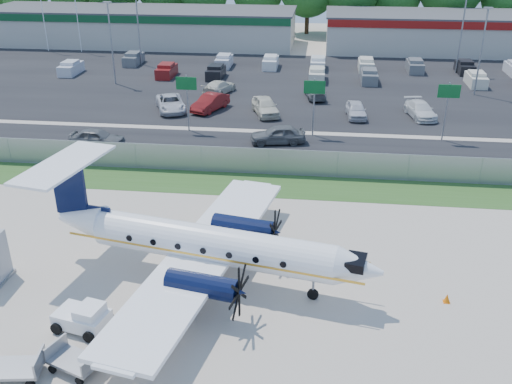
# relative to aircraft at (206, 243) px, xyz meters

# --- Properties ---
(ground) EXTENTS (170.00, 170.00, 0.00)m
(ground) POSITION_rel_aircraft_xyz_m (1.86, 0.02, -2.15)
(ground) COLOR beige
(ground) RESTS_ON ground
(grass_verge) EXTENTS (170.00, 4.00, 0.02)m
(grass_verge) POSITION_rel_aircraft_xyz_m (1.86, 12.02, -2.14)
(grass_verge) COLOR #2D561E
(grass_verge) RESTS_ON ground
(access_road) EXTENTS (170.00, 8.00, 0.02)m
(access_road) POSITION_rel_aircraft_xyz_m (1.86, 19.02, -2.14)
(access_road) COLOR black
(access_road) RESTS_ON ground
(parking_lot) EXTENTS (170.00, 32.00, 0.02)m
(parking_lot) POSITION_rel_aircraft_xyz_m (1.86, 40.02, -2.14)
(parking_lot) COLOR black
(parking_lot) RESTS_ON ground
(perimeter_fence) EXTENTS (120.00, 0.06, 1.99)m
(perimeter_fence) POSITION_rel_aircraft_xyz_m (1.86, 14.02, -1.15)
(perimeter_fence) COLOR gray
(perimeter_fence) RESTS_ON ground
(building_west) EXTENTS (46.40, 12.40, 5.24)m
(building_west) POSITION_rel_aircraft_xyz_m (-22.14, 62.00, 0.48)
(building_west) COLOR beige
(building_west) RESTS_ON ground
(building_east) EXTENTS (44.40, 12.40, 5.24)m
(building_east) POSITION_rel_aircraft_xyz_m (27.86, 62.00, 0.48)
(building_east) COLOR beige
(building_east) RESTS_ON ground
(sign_left) EXTENTS (1.80, 0.26, 5.00)m
(sign_left) POSITION_rel_aircraft_xyz_m (-6.14, 22.93, 1.46)
(sign_left) COLOR gray
(sign_left) RESTS_ON ground
(sign_mid) EXTENTS (1.80, 0.26, 5.00)m
(sign_mid) POSITION_rel_aircraft_xyz_m (4.86, 22.93, 1.46)
(sign_mid) COLOR gray
(sign_mid) RESTS_ON ground
(sign_right) EXTENTS (1.80, 0.26, 5.00)m
(sign_right) POSITION_rel_aircraft_xyz_m (15.86, 22.93, 1.46)
(sign_right) COLOR gray
(sign_right) RESTS_ON ground
(flagpole_west) EXTENTS (1.06, 0.12, 10.00)m
(flagpole_west) POSITION_rel_aircraft_xyz_m (-34.07, 55.02, 3.49)
(flagpole_west) COLOR white
(flagpole_west) RESTS_ON ground
(flagpole_east) EXTENTS (1.06, 0.12, 10.00)m
(flagpole_east) POSITION_rel_aircraft_xyz_m (-29.07, 55.02, 3.49)
(flagpole_east) COLOR white
(flagpole_east) RESTS_ON ground
(light_pole_nw) EXTENTS (0.90, 0.35, 9.09)m
(light_pole_nw) POSITION_rel_aircraft_xyz_m (-18.14, 38.02, 3.08)
(light_pole_nw) COLOR gray
(light_pole_nw) RESTS_ON ground
(light_pole_ne) EXTENTS (0.90, 0.35, 9.09)m
(light_pole_ne) POSITION_rel_aircraft_xyz_m (21.86, 38.02, 3.08)
(light_pole_ne) COLOR gray
(light_pole_ne) RESTS_ON ground
(light_pole_sw) EXTENTS (0.90, 0.35, 9.09)m
(light_pole_sw) POSITION_rel_aircraft_xyz_m (-18.14, 48.02, 3.08)
(light_pole_sw) COLOR gray
(light_pole_sw) RESTS_ON ground
(light_pole_se) EXTENTS (0.90, 0.35, 9.09)m
(light_pole_se) POSITION_rel_aircraft_xyz_m (21.86, 48.02, 3.08)
(light_pole_se) COLOR gray
(light_pole_se) RESTS_ON ground
(tree_line) EXTENTS (112.00, 6.00, 14.00)m
(tree_line) POSITION_rel_aircraft_xyz_m (1.86, 74.02, -2.15)
(tree_line) COLOR #1B5A1A
(tree_line) RESTS_ON ground
(aircraft) EXTENTS (18.24, 17.88, 5.57)m
(aircraft) POSITION_rel_aircraft_xyz_m (0.00, 0.00, 0.00)
(aircraft) COLOR white
(aircraft) RESTS_ON ground
(pushback_tug) EXTENTS (2.64, 2.17, 1.28)m
(pushback_tug) POSITION_rel_aircraft_xyz_m (-4.77, -4.54, -1.54)
(pushback_tug) COLOR white
(pushback_tug) RESTS_ON ground
(baggage_cart_near) EXTENTS (2.40, 1.92, 1.10)m
(baggage_cart_near) POSITION_rel_aircraft_xyz_m (-4.12, -7.16, -1.64)
(baggage_cart_near) COLOR gray
(baggage_cart_near) RESTS_ON ground
(baggage_cart_far) EXTENTS (2.42, 1.65, 1.18)m
(baggage_cart_far) POSITION_rel_aircraft_xyz_m (-6.36, -7.89, -1.60)
(baggage_cart_far) COLOR gray
(baggage_cart_far) RESTS_ON ground
(cone_nose) EXTENTS (0.33, 0.33, 0.47)m
(cone_nose) POSITION_rel_aircraft_xyz_m (11.99, -0.59, -1.93)
(cone_nose) COLOR orange
(cone_nose) RESTS_ON ground
(cone_starboard_wing) EXTENTS (0.40, 0.40, 0.57)m
(cone_starboard_wing) POSITION_rel_aircraft_xyz_m (-2.65, 3.91, -1.88)
(cone_starboard_wing) COLOR orange
(cone_starboard_wing) RESTS_ON ground
(road_car_west) EXTENTS (4.53, 1.85, 1.54)m
(road_car_west) POSITION_rel_aircraft_xyz_m (-12.74, 18.12, -2.15)
(road_car_west) COLOR #595B5E
(road_car_west) RESTS_ON ground
(road_car_mid) EXTENTS (4.86, 2.68, 1.57)m
(road_car_mid) POSITION_rel_aircraft_xyz_m (2.00, 20.64, -2.15)
(road_car_mid) COLOR #595B5E
(road_car_mid) RESTS_ON ground
(parked_car_a) EXTENTS (4.33, 5.98, 1.51)m
(parked_car_a) POSITION_rel_aircraft_xyz_m (-9.22, 28.63, -2.15)
(parked_car_a) COLOR silver
(parked_car_a) RESTS_ON ground
(parked_car_b) EXTENTS (3.37, 5.12, 1.60)m
(parked_car_b) POSITION_rel_aircraft_xyz_m (-5.37, 29.18, -2.15)
(parked_car_b) COLOR maroon
(parked_car_b) RESTS_ON ground
(parked_car_c) EXTENTS (3.47, 5.31, 1.68)m
(parked_car_c) POSITION_rel_aircraft_xyz_m (0.16, 28.45, -2.15)
(parked_car_c) COLOR beige
(parked_car_c) RESTS_ON ground
(parked_car_d) EXTENTS (2.09, 4.42, 1.46)m
(parked_car_d) POSITION_rel_aircraft_xyz_m (8.81, 28.61, -2.15)
(parked_car_d) COLOR silver
(parked_car_d) RESTS_ON ground
(parked_car_e) EXTENTS (2.97, 5.28, 1.45)m
(parked_car_e) POSITION_rel_aircraft_xyz_m (14.89, 29.30, -2.15)
(parked_car_e) COLOR silver
(parked_car_e) RESTS_ON ground
(parked_car_f) EXTENTS (3.48, 5.36, 1.45)m
(parked_car_f) POSITION_rel_aircraft_xyz_m (-5.56, 35.34, -2.15)
(parked_car_f) COLOR beige
(parked_car_f) RESTS_ON ground
(parked_car_g) EXTENTS (2.62, 4.82, 1.33)m
(parked_car_g) POSITION_rel_aircraft_xyz_m (4.82, 34.74, -2.15)
(parked_car_g) COLOR #595B5E
(parked_car_g) RESTS_ON ground
(far_parking_rows) EXTENTS (56.00, 10.00, 1.60)m
(far_parking_rows) POSITION_rel_aircraft_xyz_m (1.86, 45.02, -2.15)
(far_parking_rows) COLOR gray
(far_parking_rows) RESTS_ON ground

